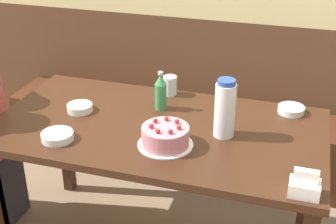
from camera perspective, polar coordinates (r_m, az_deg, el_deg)
bench_seat at (r=3.12m, az=3.61°, el=-3.37°), size 2.57×0.38×0.43m
dining_table at (r=2.20m, az=-1.26°, el=-3.69°), size 1.52×0.82×0.76m
birthday_cake at (r=1.98m, az=-0.32°, el=-2.98°), size 0.24×0.24×0.11m
water_pitcher at (r=2.03m, az=6.93°, el=0.34°), size 0.09×0.09×0.27m
soju_bottle at (r=2.27m, az=-0.90°, el=2.50°), size 0.06×0.06×0.20m
napkin_holder at (r=1.76m, az=16.32°, el=-8.64°), size 0.11×0.08×0.11m
bowl_soup_white at (r=2.32m, az=-10.70°, el=0.52°), size 0.12×0.12×0.04m
bowl_rice_small at (r=2.34m, az=14.79°, el=0.28°), size 0.13×0.13×0.03m
bowl_side_dish at (r=2.09m, az=-13.34°, el=-2.88°), size 0.14×0.14×0.03m
glass_water_tall at (r=2.45m, az=0.24°, el=3.25°), size 0.07×0.07×0.10m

